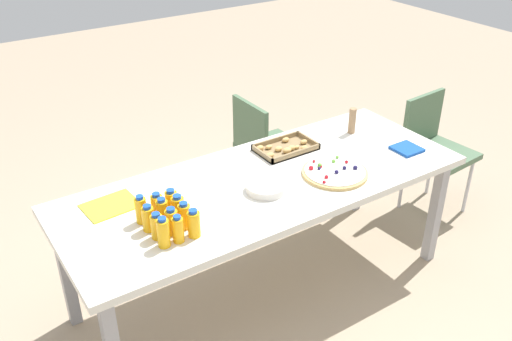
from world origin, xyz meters
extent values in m
plane|color=tan|center=(0.00, 0.00, 0.00)|extent=(12.00, 12.00, 0.00)
cube|color=silver|center=(0.00, 0.00, 0.72)|extent=(2.21, 0.85, 0.04)
cube|color=#99999E|center=(1.02, -0.34, 0.35)|extent=(0.06, 0.06, 0.70)
cube|color=#99999E|center=(-1.02, 0.34, 0.35)|extent=(0.06, 0.06, 0.70)
cube|color=#99999E|center=(1.02, 0.34, 0.35)|extent=(0.06, 0.06, 0.70)
cube|color=#4C6B4C|center=(0.57, 0.74, 0.45)|extent=(0.41, 0.41, 0.04)
cube|color=#4C6B4C|center=(0.38, 0.74, 0.64)|extent=(0.04, 0.38, 0.38)
cylinder|color=silver|center=(0.72, 0.90, 0.21)|extent=(0.02, 0.02, 0.41)
cylinder|color=silver|center=(0.73, 0.58, 0.21)|extent=(0.02, 0.02, 0.41)
cylinder|color=silver|center=(0.40, 0.90, 0.21)|extent=(0.02, 0.02, 0.41)
cylinder|color=silver|center=(0.41, 0.58, 0.21)|extent=(0.02, 0.02, 0.41)
cube|color=#4C6B4C|center=(1.48, 0.03, 0.45)|extent=(0.43, 0.43, 0.04)
cube|color=#4C6B4C|center=(1.46, 0.21, 0.64)|extent=(0.38, 0.06, 0.38)
cylinder|color=silver|center=(1.65, -0.12, 0.21)|extent=(0.02, 0.02, 0.41)
cylinder|color=silver|center=(1.33, -0.14, 0.21)|extent=(0.02, 0.02, 0.41)
cylinder|color=silver|center=(1.62, 0.20, 0.21)|extent=(0.02, 0.02, 0.41)
cylinder|color=silver|center=(1.30, 0.17, 0.21)|extent=(0.02, 0.02, 0.41)
cylinder|color=#F8AC14|center=(-0.69, -0.22, 0.80)|extent=(0.06, 0.06, 0.13)
cylinder|color=blue|center=(-0.69, -0.22, 0.88)|extent=(0.04, 0.04, 0.02)
cylinder|color=#F9AA14|center=(-0.62, -0.23, 0.80)|extent=(0.05, 0.05, 0.12)
cylinder|color=blue|center=(-0.62, -0.23, 0.87)|extent=(0.03, 0.03, 0.02)
cylinder|color=#FAAD14|center=(-0.55, -0.23, 0.80)|extent=(0.06, 0.06, 0.12)
cylinder|color=blue|center=(-0.55, -0.23, 0.87)|extent=(0.04, 0.04, 0.02)
cylinder|color=#FAAD14|center=(-0.69, -0.15, 0.80)|extent=(0.06, 0.06, 0.12)
cylinder|color=blue|center=(-0.69, -0.15, 0.86)|extent=(0.04, 0.04, 0.02)
cylinder|color=#F8AD14|center=(-0.62, -0.16, 0.80)|extent=(0.06, 0.06, 0.12)
cylinder|color=blue|center=(-0.62, -0.16, 0.86)|extent=(0.04, 0.04, 0.02)
cylinder|color=#FAAA14|center=(-0.55, -0.15, 0.80)|extent=(0.06, 0.06, 0.12)
cylinder|color=blue|center=(-0.55, -0.15, 0.87)|extent=(0.04, 0.04, 0.02)
cylinder|color=#FAAE14|center=(-0.70, -0.08, 0.80)|extent=(0.06, 0.06, 0.12)
cylinder|color=blue|center=(-0.70, -0.08, 0.86)|extent=(0.04, 0.04, 0.02)
cylinder|color=#FAAD14|center=(-0.63, -0.07, 0.80)|extent=(0.06, 0.06, 0.13)
cylinder|color=blue|center=(-0.63, -0.07, 0.87)|extent=(0.04, 0.04, 0.02)
cylinder|color=#F8AC14|center=(-0.55, -0.08, 0.80)|extent=(0.06, 0.06, 0.12)
cylinder|color=blue|center=(-0.55, -0.08, 0.87)|extent=(0.04, 0.04, 0.02)
cylinder|color=#F9AF14|center=(-0.70, 0.00, 0.80)|extent=(0.05, 0.05, 0.13)
cylinder|color=blue|center=(-0.70, 0.00, 0.87)|extent=(0.03, 0.03, 0.02)
cylinder|color=#FAAF14|center=(-0.62, -0.01, 0.80)|extent=(0.06, 0.06, 0.12)
cylinder|color=blue|center=(-0.62, -0.01, 0.87)|extent=(0.04, 0.04, 0.02)
cylinder|color=#FAAE14|center=(-0.55, -0.01, 0.80)|extent=(0.06, 0.06, 0.12)
cylinder|color=blue|center=(-0.55, -0.01, 0.86)|extent=(0.04, 0.04, 0.02)
cylinder|color=tan|center=(0.35, -0.15, 0.75)|extent=(0.36, 0.36, 0.02)
cylinder|color=white|center=(0.35, -0.15, 0.76)|extent=(0.33, 0.33, 0.01)
sphere|color=#66B238|center=(0.31, -0.08, 0.77)|extent=(0.03, 0.03, 0.03)
sphere|color=#66B238|center=(0.40, -0.08, 0.77)|extent=(0.02, 0.02, 0.02)
sphere|color=red|center=(0.25, -0.07, 0.77)|extent=(0.03, 0.03, 0.03)
sphere|color=red|center=(0.22, -0.22, 0.77)|extent=(0.02, 0.02, 0.02)
sphere|color=red|center=(0.31, -0.09, 0.77)|extent=(0.02, 0.02, 0.02)
sphere|color=#1E1947|center=(0.45, -0.20, 0.77)|extent=(0.03, 0.03, 0.03)
sphere|color=#1E1947|center=(0.28, -0.10, 0.77)|extent=(0.02, 0.02, 0.02)
sphere|color=red|center=(0.46, -0.13, 0.77)|extent=(0.02, 0.02, 0.02)
sphere|color=red|center=(0.26, -0.19, 0.77)|extent=(0.02, 0.02, 0.02)
sphere|color=red|center=(0.31, -0.02, 0.77)|extent=(0.02, 0.02, 0.02)
sphere|color=#1E1947|center=(0.34, -0.18, 0.77)|extent=(0.02, 0.02, 0.02)
sphere|color=#1E1947|center=(0.40, -0.17, 0.77)|extent=(0.02, 0.02, 0.02)
sphere|color=#66B238|center=(0.45, -0.06, 0.77)|extent=(0.02, 0.02, 0.02)
cube|color=olive|center=(0.30, 0.22, 0.74)|extent=(0.35, 0.22, 0.01)
cube|color=olive|center=(0.30, 0.12, 0.76)|extent=(0.35, 0.01, 0.03)
cube|color=olive|center=(0.30, 0.33, 0.76)|extent=(0.35, 0.01, 0.03)
cube|color=olive|center=(0.13, 0.22, 0.76)|extent=(0.01, 0.22, 0.03)
cube|color=olive|center=(0.46, 0.22, 0.76)|extent=(0.01, 0.22, 0.03)
ellipsoid|color=tan|center=(0.31, 0.19, 0.76)|extent=(0.05, 0.03, 0.03)
ellipsoid|color=tan|center=(0.42, 0.21, 0.76)|extent=(0.05, 0.03, 0.03)
ellipsoid|color=tan|center=(0.35, 0.19, 0.76)|extent=(0.03, 0.02, 0.02)
ellipsoid|color=tan|center=(0.21, 0.27, 0.76)|extent=(0.04, 0.03, 0.02)
ellipsoid|color=tan|center=(0.16, 0.18, 0.76)|extent=(0.05, 0.04, 0.03)
ellipsoid|color=tan|center=(0.38, 0.15, 0.76)|extent=(0.05, 0.03, 0.03)
ellipsoid|color=tan|center=(0.35, 0.29, 0.76)|extent=(0.05, 0.03, 0.03)
ellipsoid|color=tan|center=(0.27, 0.18, 0.76)|extent=(0.06, 0.04, 0.03)
ellipsoid|color=tan|center=(0.16, 0.29, 0.76)|extent=(0.05, 0.04, 0.03)
ellipsoid|color=tan|center=(0.24, 0.22, 0.76)|extent=(0.05, 0.03, 0.03)
cylinder|color=silver|center=(-0.05, -0.09, 0.74)|extent=(0.21, 0.21, 0.00)
cylinder|color=silver|center=(-0.05, -0.09, 0.75)|extent=(0.21, 0.21, 0.00)
cylinder|color=silver|center=(-0.05, -0.09, 0.75)|extent=(0.21, 0.21, 0.00)
cylinder|color=silver|center=(-0.05, -0.09, 0.76)|extent=(0.21, 0.21, 0.00)
cylinder|color=silver|center=(-0.05, -0.09, 0.76)|extent=(0.21, 0.21, 0.00)
cylinder|color=silver|center=(-0.05, -0.09, 0.77)|extent=(0.21, 0.21, 0.00)
cylinder|color=silver|center=(-0.05, -0.09, 0.77)|extent=(0.21, 0.21, 0.00)
cylinder|color=silver|center=(-0.05, -0.09, 0.78)|extent=(0.21, 0.21, 0.00)
cube|color=#194CA5|center=(0.88, -0.17, 0.75)|extent=(0.15, 0.15, 0.02)
cylinder|color=#9E7A56|center=(0.77, 0.19, 0.82)|extent=(0.04, 0.04, 0.16)
cube|color=yellow|center=(-0.77, 0.21, 0.74)|extent=(0.27, 0.22, 0.01)
camera|label=1|loc=(-1.45, -2.11, 2.26)|focal=39.40mm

